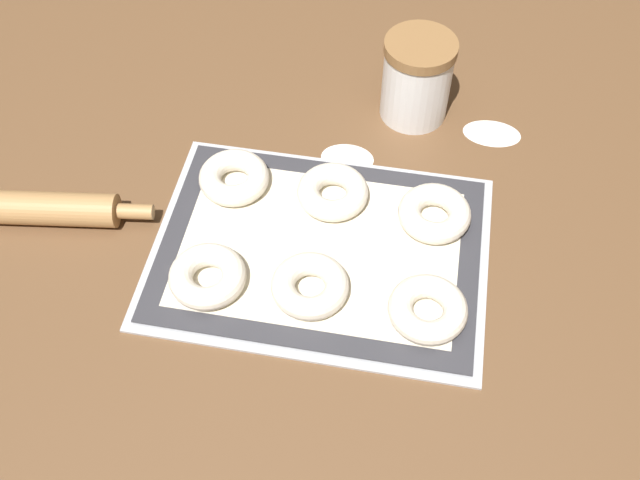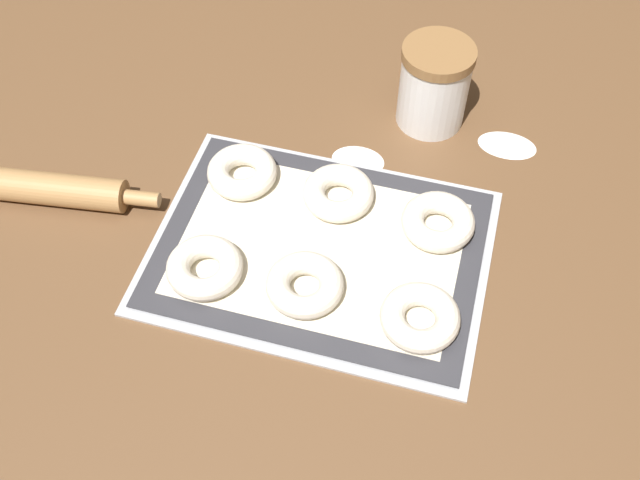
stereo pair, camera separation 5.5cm
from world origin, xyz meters
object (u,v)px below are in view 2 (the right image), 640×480
bagel_front_right (420,317)px  baking_tray (320,250)px  bagel_front_left (205,267)px  bagel_back_center (338,193)px  bagel_back_left (242,172)px  flour_canister (434,85)px  rolling_pin (17,185)px  bagel_back_right (438,222)px  bagel_front_center (305,285)px

bagel_front_right → baking_tray: bearing=151.4°
bagel_front_left → bagel_back_center: size_ratio=1.00×
baking_tray → bagel_front_left: bearing=-148.0°
bagel_back_left → flour_canister: (0.23, 0.21, 0.04)m
baking_tray → bagel_back_center: bearing=88.2°
bagel_back_center → rolling_pin: size_ratio=0.24×
bagel_front_left → bagel_back_right: bearing=29.1°
bagel_back_center → rolling_pin: (-0.44, -0.10, -0.00)m
bagel_front_left → bagel_back_right: (0.28, 0.15, 0.00)m
bagel_back_center → flour_canister: (0.09, 0.21, 0.04)m
bagel_front_left → bagel_back_right: 0.32m
bagel_front_center → rolling_pin: 0.44m
flour_canister → baking_tray: bearing=-107.9°
bagel_back_center → flour_canister: 0.23m
flour_canister → bagel_front_center: bearing=-104.5°
bagel_front_right → bagel_back_right: bearing=91.8°
bagel_back_left → bagel_front_center: bearing=-49.1°
bagel_back_right → bagel_front_center: bearing=-134.9°
baking_tray → bagel_front_center: (0.00, -0.07, 0.02)m
bagel_front_left → bagel_front_center: same height
bagel_front_center → rolling_pin: size_ratio=0.24×
bagel_front_center → bagel_back_center: size_ratio=1.00×
bagel_front_left → bagel_front_right: 0.28m
bagel_front_left → bagel_back_left: (-0.01, 0.17, 0.00)m
bagel_front_center → rolling_pin: (-0.44, 0.05, -0.00)m
rolling_pin → bagel_back_left: bearing=19.5°
bagel_front_left → flour_canister: 0.44m
bagel_front_left → bagel_front_center: 0.13m
baking_tray → bagel_front_right: bearing=-28.6°
baking_tray → bagel_front_center: 0.08m
bagel_back_left → rolling_pin: rolling_pin is taller
bagel_front_center → bagel_back_center: 0.16m
baking_tray → flour_canister: bearing=72.1°
baking_tray → bagel_front_right: size_ratio=4.51×
bagel_back_center → bagel_front_right: bearing=-48.6°
bagel_back_left → flour_canister: bearing=41.4°
bagel_front_left → bagel_back_center: bearing=51.3°
bagel_back_left → flour_canister: 0.31m
rolling_pin → flour_canister: bearing=30.4°
baking_tray → bagel_back_center: size_ratio=4.51×
bagel_front_right → bagel_front_center: bearing=176.8°
bagel_back_left → bagel_back_center: bearing=-0.7°
bagel_back_center → bagel_back_left: bearing=179.3°
bagel_front_center → bagel_back_center: bearing=89.1°
bagel_front_left → bagel_front_right: (0.28, 0.00, 0.00)m
bagel_front_left → bagel_back_right: same height
bagel_front_left → bagel_back_right: size_ratio=1.00×
baking_tray → bagel_back_center: 0.09m
bagel_back_center → bagel_back_right: 0.14m
baking_tray → bagel_front_left: bagel_front_left is taller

